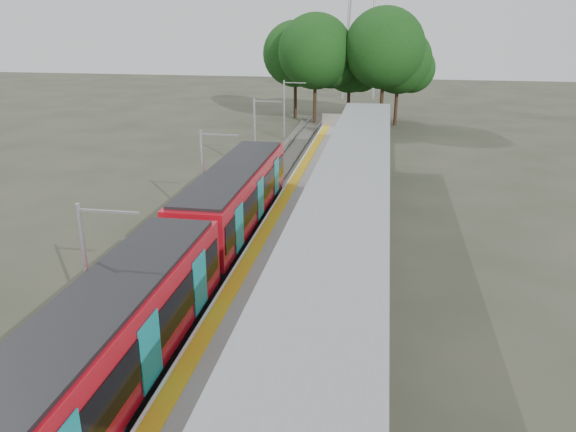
# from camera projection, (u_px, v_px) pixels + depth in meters

# --- Properties ---
(trackbed) EXTENTS (3.00, 70.00, 0.24)m
(trackbed) POSITION_uv_depth(u_px,v_px,m) (243.00, 223.00, 30.74)
(trackbed) COLOR #59544C
(trackbed) RESTS_ON ground
(platform) EXTENTS (6.00, 50.00, 1.00)m
(platform) POSITION_uv_depth(u_px,v_px,m) (324.00, 222.00, 29.89)
(platform) COLOR gray
(platform) RESTS_ON ground
(tactile_strip) EXTENTS (0.60, 50.00, 0.02)m
(tactile_strip) POSITION_uv_depth(u_px,v_px,m) (277.00, 210.00, 30.13)
(tactile_strip) COLOR gold
(tactile_strip) RESTS_ON platform
(end_fence) EXTENTS (6.00, 0.10, 1.20)m
(end_fence) POSITION_uv_depth(u_px,v_px,m) (354.00, 121.00, 52.69)
(end_fence) COLOR #9EA0A5
(end_fence) RESTS_ON platform
(train) EXTENTS (2.74, 27.60, 3.62)m
(train) POSITION_uv_depth(u_px,v_px,m) (189.00, 251.00, 22.20)
(train) COLOR black
(train) RESTS_ON ground
(canopy) EXTENTS (3.27, 38.00, 3.66)m
(canopy) POSITION_uv_depth(u_px,v_px,m) (353.00, 175.00, 24.85)
(canopy) COLOR #9EA0A5
(canopy) RESTS_ON platform
(tree_cluster) EXTENTS (17.99, 11.73, 11.90)m
(tree_cluster) POSITION_uv_depth(u_px,v_px,m) (348.00, 54.00, 57.80)
(tree_cluster) COLOR #382316
(tree_cluster) RESTS_ON ground
(catenary_masts) EXTENTS (2.08, 48.16, 5.40)m
(catenary_masts) POSITION_uv_depth(u_px,v_px,m) (204.00, 178.00, 29.15)
(catenary_masts) COLOR #9EA0A5
(catenary_masts) RESTS_ON ground
(bench_near) EXTENTS (0.96, 1.66, 1.09)m
(bench_near) POSITION_uv_depth(u_px,v_px,m) (313.00, 397.00, 14.42)
(bench_near) COLOR #111255
(bench_near) RESTS_ON platform
(bench_mid) EXTENTS (0.64, 1.41, 0.93)m
(bench_mid) POSITION_uv_depth(u_px,v_px,m) (352.00, 303.00, 19.33)
(bench_mid) COLOR #111255
(bench_mid) RESTS_ON platform
(bench_far) EXTENTS (0.90, 1.61, 1.06)m
(bench_far) POSITION_uv_depth(u_px,v_px,m) (379.00, 159.00, 38.70)
(bench_far) COLOR #111255
(bench_far) RESTS_ON platform
(info_pillar_near) EXTENTS (0.42, 0.42, 1.88)m
(info_pillar_near) POSITION_uv_depth(u_px,v_px,m) (353.00, 280.00, 20.31)
(info_pillar_near) COLOR beige
(info_pillar_near) RESTS_ON platform
(info_pillar_far) EXTENTS (0.41, 0.41, 1.83)m
(info_pillar_far) POSITION_uv_depth(u_px,v_px,m) (353.00, 197.00, 29.68)
(info_pillar_far) COLOR beige
(info_pillar_far) RESTS_ON platform
(litter_bin) EXTENTS (0.54, 0.54, 0.84)m
(litter_bin) POSITION_uv_depth(u_px,v_px,m) (348.00, 278.00, 21.33)
(litter_bin) COLOR #9EA0A5
(litter_bin) RESTS_ON platform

